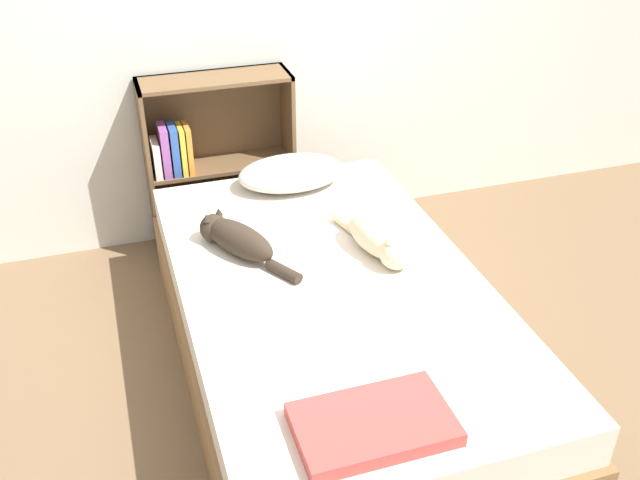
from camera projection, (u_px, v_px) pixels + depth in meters
name	position (u px, v px, depth m)	size (l,w,h in m)	color
ground_plane	(331.00, 374.00, 3.10)	(8.00, 8.00, 0.00)	brown
wall_back	(244.00, 6.00, 3.59)	(8.00, 0.06, 2.50)	silver
bed	(331.00, 330.00, 2.98)	(1.22, 2.09, 0.50)	brown
pillow	(291.00, 173.00, 3.51)	(0.53, 0.34, 0.14)	beige
cat_light	(380.00, 240.00, 2.97)	(0.23, 0.52, 0.17)	beige
cat_dark	(235.00, 238.00, 3.00)	(0.35, 0.51, 0.15)	#33281E
bookshelf	(212.00, 159.00, 3.81)	(0.77, 0.26, 0.96)	brown
blanket_fold	(373.00, 424.00, 2.16)	(0.48, 0.29, 0.05)	#B2423D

